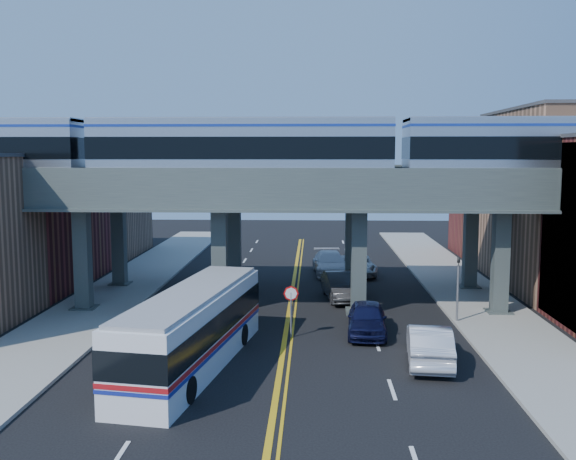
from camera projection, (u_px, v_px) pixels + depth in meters
name	position (u px, v px, depth m)	size (l,w,h in m)	color
ground	(282.00, 356.00, 29.19)	(120.00, 120.00, 0.00)	black
sidewalk_west	(104.00, 302.00, 39.56)	(5.00, 70.00, 0.16)	gray
sidewalk_east	(480.00, 305.00, 38.65)	(5.00, 70.00, 0.16)	gray
building_west_b	(31.00, 206.00, 45.14)	(8.00, 14.00, 11.00)	maroon
building_west_c	(94.00, 211.00, 58.22)	(8.00, 10.00, 8.00)	#9C6E50
building_east_b	(565.00, 200.00, 43.63)	(8.00, 14.00, 12.00)	#9C6E50
building_east_c	(507.00, 207.00, 56.70)	(8.00, 10.00, 9.00)	maroon
mural_panel	(576.00, 243.00, 32.02)	(0.10, 9.50, 9.50)	teal
elevated_viaduct_near	(289.00, 201.00, 36.36)	(52.00, 3.60, 7.40)	#3F4949
elevated_viaduct_far	(293.00, 194.00, 43.31)	(52.00, 3.60, 7.40)	#3F4949
transit_train	(242.00, 148.00, 36.11)	(52.00, 3.26, 3.81)	black
stop_sign	(291.00, 303.00, 31.95)	(0.76, 0.09, 2.63)	slate
traffic_signal	(458.00, 282.00, 34.51)	(0.15, 0.18, 4.10)	slate
transit_bus	(193.00, 330.00, 27.56)	(4.68, 12.65, 3.19)	white
car_lane_a	(367.00, 318.00, 32.63)	(1.94, 4.82, 1.64)	black
car_lane_b	(341.00, 286.00, 40.46)	(1.79, 5.13, 1.69)	#323335
car_lane_c	(357.00, 265.00, 48.84)	(2.48, 5.38, 1.49)	#BCBDBF
car_lane_d	(330.00, 263.00, 48.84)	(2.40, 5.90, 1.71)	silver
car_parked_curb	(429.00, 344.00, 28.11)	(1.82, 5.23, 1.72)	silver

